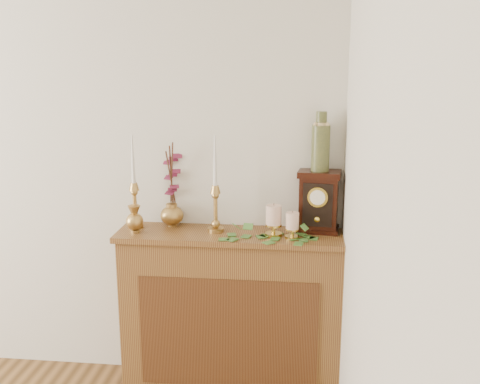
# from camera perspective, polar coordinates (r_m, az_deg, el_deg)

# --- Properties ---
(console_shelf) EXTENTS (1.24, 0.34, 0.93)m
(console_shelf) POSITION_cam_1_polar(r_m,az_deg,el_deg) (3.22, -0.89, -12.54)
(console_shelf) COLOR brown
(console_shelf) RESTS_ON ground
(candlestick_left) EXTENTS (0.09, 0.09, 0.52)m
(candlestick_left) POSITION_cam_1_polar(r_m,az_deg,el_deg) (3.14, -10.66, -0.57)
(candlestick_left) COLOR tan
(candlestick_left) RESTS_ON console_shelf
(candlestick_center) EXTENTS (0.09, 0.09, 0.53)m
(candlestick_center) POSITION_cam_1_polar(r_m,az_deg,el_deg) (3.01, -2.51, -0.91)
(candlestick_center) COLOR tan
(candlestick_center) RESTS_ON console_shelf
(bud_vase) EXTENTS (0.09, 0.09, 0.15)m
(bud_vase) POSITION_cam_1_polar(r_m,az_deg,el_deg) (3.07, -10.66, -2.76)
(bud_vase) COLOR tan
(bud_vase) RESTS_ON console_shelf
(ginger_jar) EXTENTS (0.20, 0.21, 0.48)m
(ginger_jar) POSITION_cam_1_polar(r_m,az_deg,el_deg) (3.16, -6.85, 0.50)
(ginger_jar) COLOR tan
(ginger_jar) RESTS_ON console_shelf
(pillar_candle_left) EXTENTS (0.09, 0.09, 0.18)m
(pillar_candle_left) POSITION_cam_1_polar(r_m,az_deg,el_deg) (2.96, 3.43, -2.74)
(pillar_candle_left) COLOR gold
(pillar_candle_left) RESTS_ON console_shelf
(pillar_candle_right) EXTENTS (0.08, 0.08, 0.15)m
(pillar_candle_right) POSITION_cam_1_polar(r_m,az_deg,el_deg) (2.93, 5.34, -3.26)
(pillar_candle_right) COLOR gold
(pillar_candle_right) RESTS_ON console_shelf
(ivy_garland) EXTENTS (0.50, 0.19, 0.09)m
(ivy_garland) POSITION_cam_1_polar(r_m,az_deg,el_deg) (2.90, 2.92, -4.73)
(ivy_garland) COLOR #3D6A28
(ivy_garland) RESTS_ON console_shelf
(mantel_clock) EXTENTS (0.24, 0.18, 0.33)m
(mantel_clock) POSITION_cam_1_polar(r_m,az_deg,el_deg) (3.05, 7.99, -0.99)
(mantel_clock) COLOR black
(mantel_clock) RESTS_ON console_shelf
(ceramic_vase) EXTENTS (0.10, 0.10, 0.31)m
(ceramic_vase) POSITION_cam_1_polar(r_m,az_deg,el_deg) (2.99, 8.19, 4.80)
(ceramic_vase) COLOR black
(ceramic_vase) RESTS_ON mantel_clock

